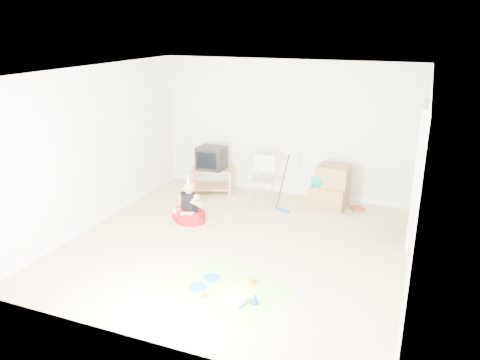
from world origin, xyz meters
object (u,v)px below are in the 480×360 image
at_px(crt_tv, 212,158).
at_px(birthday_cake, 235,298).
at_px(folding_chair, 263,181).
at_px(tv_stand, 212,178).
at_px(seated_woman, 190,211).
at_px(cardboard_boxes, 330,187).

xyz_separation_m(crt_tv, birthday_cake, (1.90, -3.42, -0.67)).
height_order(folding_chair, birthday_cake, folding_chair).
xyz_separation_m(tv_stand, seated_woman, (0.25, -1.44, -0.11)).
bearing_deg(folding_chair, seated_woman, -127.48).
xyz_separation_m(cardboard_boxes, seated_woman, (-2.10, -1.50, -0.20)).
bearing_deg(birthday_cake, tv_stand, 119.05).
xyz_separation_m(crt_tv, seated_woman, (0.25, -1.44, -0.53)).
relative_size(folding_chair, cardboard_boxes, 1.17).
bearing_deg(seated_woman, birthday_cake, -50.15).
distance_m(cardboard_boxes, birthday_cake, 3.53).
bearing_deg(cardboard_boxes, birthday_cake, -97.29).
bearing_deg(seated_woman, folding_chair, 52.52).
bearing_deg(tv_stand, folding_chair, -12.88).
distance_m(tv_stand, folding_chair, 1.20).
bearing_deg(crt_tv, seated_woman, -77.61).
bearing_deg(tv_stand, seated_woman, -80.19).
bearing_deg(cardboard_boxes, crt_tv, -178.55).
distance_m(crt_tv, seated_woman, 1.56).
height_order(folding_chair, seated_woman, folding_chair).
relative_size(crt_tv, folding_chair, 0.55).
xyz_separation_m(folding_chair, seated_woman, (-0.90, -1.18, -0.27)).
distance_m(cardboard_boxes, seated_woman, 2.59).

